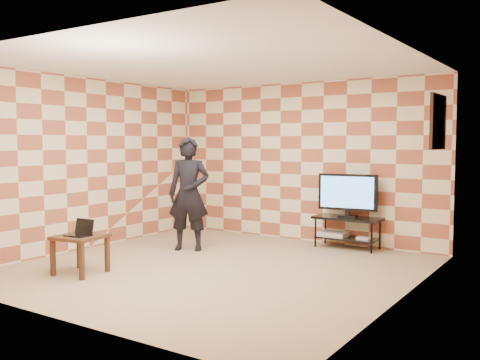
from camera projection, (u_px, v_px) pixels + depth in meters
name	position (u px, v px, depth m)	size (l,w,h in m)	color
floor	(215.00, 268.00, 7.17)	(5.00, 5.00, 0.00)	tan
wall_back	(301.00, 162.00, 9.15)	(5.00, 0.02, 2.70)	beige
wall_front	(57.00, 178.00, 4.99)	(5.00, 0.02, 2.70)	beige
wall_left	(87.00, 163.00, 8.45)	(0.02, 5.00, 2.70)	beige
wall_right	(404.00, 174.00, 5.69)	(0.02, 5.00, 2.70)	beige
ceiling	(215.00, 64.00, 6.97)	(5.00, 5.00, 0.02)	white
wall_art	(438.00, 122.00, 6.96)	(0.04, 0.72, 0.72)	black
tv_stand	(347.00, 225.00, 8.48)	(1.06, 0.48, 0.50)	black
tv	(348.00, 193.00, 8.44)	(0.94, 0.21, 0.69)	black
dvd_player	(333.00, 234.00, 8.60)	(0.44, 0.31, 0.07)	#B2B2B4
game_console	(364.00, 238.00, 8.31)	(0.19, 0.14, 0.04)	silver
side_table	(80.00, 242.00, 6.83)	(0.64, 0.64, 0.50)	#332215
laptop	(81.00, 232.00, 6.80)	(0.32, 0.26, 0.21)	black
person	(189.00, 194.00, 8.32)	(0.64, 0.42, 1.76)	black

